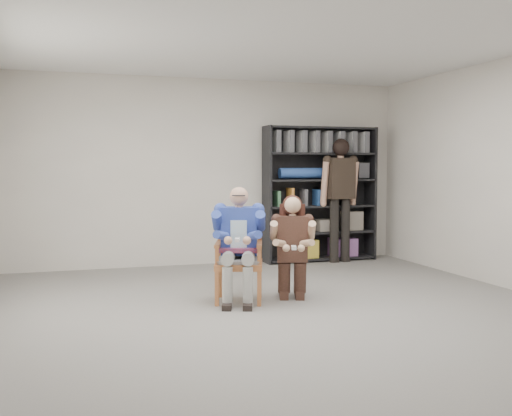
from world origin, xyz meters
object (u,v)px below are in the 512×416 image
object	(u,v)px
armchair	(239,257)
bookshelf	(320,194)
kneeling_woman	(292,248)
standing_man	(340,201)
seated_man	(239,244)

from	to	relation	value
armchair	bookshelf	xyz separation A→B (m)	(2.00, 2.38, 0.56)
kneeling_woman	bookshelf	bearing A→B (deg)	78.87
kneeling_woman	standing_man	size ratio (longest dim) A/B	0.62
seated_man	standing_man	world-z (taller)	standing_man
armchair	seated_man	world-z (taller)	seated_man
seated_man	kneeling_woman	world-z (taller)	seated_man
seated_man	kneeling_woman	distance (m)	0.59
seated_man	bookshelf	world-z (taller)	bookshelf
armchair	bookshelf	distance (m)	3.16
armchair	kneeling_woman	bearing A→B (deg)	6.79
bookshelf	standing_man	distance (m)	0.34
seated_man	standing_man	distance (m)	3.14
seated_man	kneeling_woman	bearing A→B (deg)	6.79
standing_man	seated_man	bearing A→B (deg)	-139.95
standing_man	kneeling_woman	bearing A→B (deg)	-129.99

